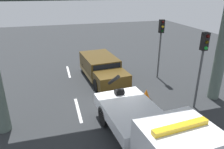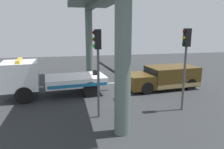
{
  "view_description": "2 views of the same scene",
  "coord_description": "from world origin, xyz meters",
  "px_view_note": "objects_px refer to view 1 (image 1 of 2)",
  "views": [
    {
      "loc": [
        10.29,
        -3.25,
        6.27
      ],
      "look_at": [
        -0.78,
        -0.11,
        1.57
      ],
      "focal_mm": 34.11,
      "sensor_mm": 36.0,
      "label": 1
    },
    {
      "loc": [
        2.96,
        13.75,
        4.26
      ],
      "look_at": [
        -0.17,
        -0.56,
        1.08
      ],
      "focal_mm": 34.04,
      "sensor_mm": 36.0,
      "label": 2
    }
  ],
  "objects_px": {
    "traffic_light_near": "(161,36)",
    "traffic_cone_orange": "(146,95)",
    "tow_truck_white": "(153,132)",
    "towed_van_green": "(102,69)",
    "traffic_light_far": "(203,55)"
  },
  "relations": [
    {
      "from": "traffic_light_near",
      "to": "traffic_cone_orange",
      "type": "relative_size",
      "value": 6.41
    },
    {
      "from": "tow_truck_white",
      "to": "traffic_cone_orange",
      "type": "xyz_separation_m",
      "value": [
        -4.39,
        1.74,
        -0.88
      ]
    },
    {
      "from": "towed_van_green",
      "to": "traffic_light_near",
      "type": "relative_size",
      "value": 1.26
    },
    {
      "from": "tow_truck_white",
      "to": "traffic_light_near",
      "type": "distance_m",
      "value": 8.54
    },
    {
      "from": "traffic_cone_orange",
      "to": "towed_van_green",
      "type": "bearing_deg",
      "value": -154.8
    },
    {
      "from": "tow_truck_white",
      "to": "towed_van_green",
      "type": "height_order",
      "value": "tow_truck_white"
    },
    {
      "from": "towed_van_green",
      "to": "traffic_light_far",
      "type": "distance_m",
      "value": 7.19
    },
    {
      "from": "traffic_light_near",
      "to": "traffic_cone_orange",
      "type": "distance_m",
      "value": 4.63
    },
    {
      "from": "towed_van_green",
      "to": "tow_truck_white",
      "type": "bearing_deg",
      "value": 0.55
    },
    {
      "from": "traffic_light_far",
      "to": "traffic_cone_orange",
      "type": "xyz_separation_m",
      "value": [
        -1.58,
        -2.25,
        -2.77
      ]
    },
    {
      "from": "tow_truck_white",
      "to": "traffic_light_far",
      "type": "bearing_deg",
      "value": 125.13
    },
    {
      "from": "traffic_light_near",
      "to": "traffic_light_far",
      "type": "xyz_separation_m",
      "value": [
        4.5,
        0.0,
        -0.03
      ]
    },
    {
      "from": "towed_van_green",
      "to": "traffic_cone_orange",
      "type": "xyz_separation_m",
      "value": [
        3.87,
        1.82,
        -0.46
      ]
    },
    {
      "from": "tow_truck_white",
      "to": "traffic_light_far",
      "type": "relative_size",
      "value": 1.73
    },
    {
      "from": "tow_truck_white",
      "to": "traffic_cone_orange",
      "type": "bearing_deg",
      "value": 158.36
    }
  ]
}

